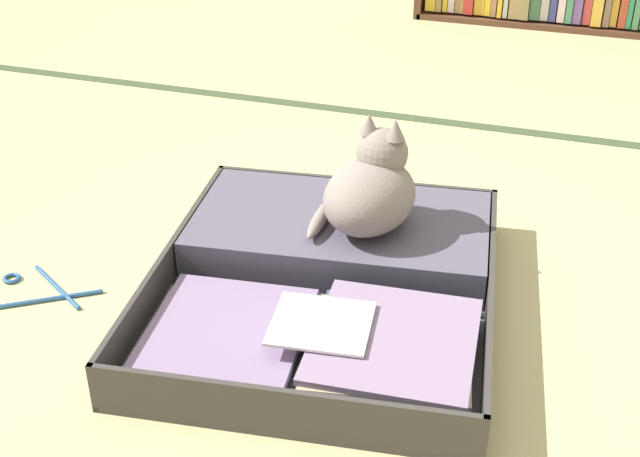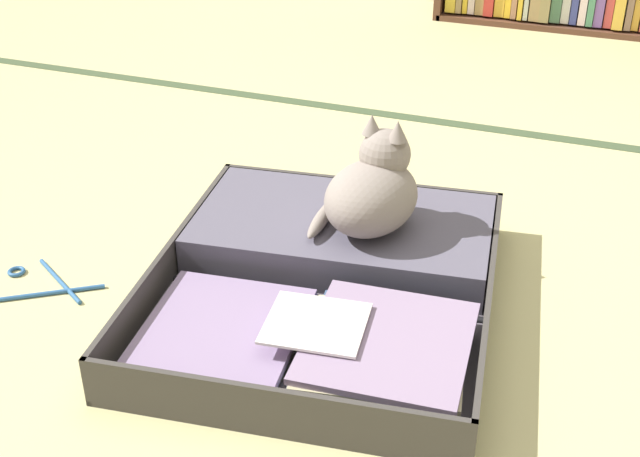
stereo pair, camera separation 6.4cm
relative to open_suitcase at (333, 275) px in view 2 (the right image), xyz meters
name	(u,v)px [view 2 (the right image)]	position (x,y,z in m)	size (l,w,h in m)	color
ground_plane	(396,302)	(0.14, 0.02, -0.05)	(10.00, 10.00, 0.00)	#C6BC82
tatami_border	(483,128)	(0.14, 1.03, -0.05)	(4.80, 0.05, 0.00)	#3F5034
open_suitcase	(333,275)	(0.00, 0.00, 0.00)	(0.81, 0.91, 0.11)	#3D3937
black_cat	(374,191)	(0.05, 0.14, 0.15)	(0.25, 0.28, 0.26)	gray
clothes_hanger	(14,289)	(-0.68, -0.24, -0.04)	(0.34, 0.28, 0.01)	#2C5B92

